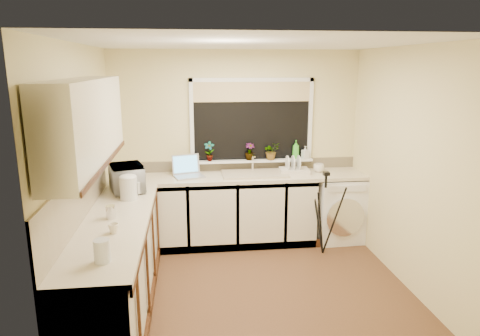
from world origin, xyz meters
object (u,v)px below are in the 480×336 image
kettle (129,188)px  microwave (127,178)px  tripod (324,213)px  plant_d (271,151)px  soap_bottle_clear (305,152)px  glass_jug (102,251)px  cup_back (319,168)px  washing_machine (337,208)px  laptop (188,171)px  plant_c (250,152)px  steel_jar (111,212)px  cup_left (114,228)px  dish_rack (294,171)px  soap_bottle_green (296,149)px  plant_a (209,151)px

kettle → microwave: bearing=99.4°
kettle → tripod: bearing=9.9°
plant_d → soap_bottle_clear: bearing=0.6°
glass_jug → plant_d: (1.69, 2.54, 0.18)m
soap_bottle_clear → cup_back: size_ratio=1.23×
soap_bottle_clear → washing_machine: bearing=-30.7°
glass_jug → soap_bottle_clear: bearing=49.9°
soap_bottle_clear → cup_back: 0.28m
tripod → glass_jug: 2.95m
laptop → microwave: bearing=-155.5°
tripod → glass_jug: bearing=-132.3°
kettle → plant_c: (1.42, 1.07, 0.14)m
washing_machine → soap_bottle_clear: soap_bottle_clear is taller
plant_c → cup_back: 0.92m
tripod → plant_c: size_ratio=4.68×
steel_jar → cup_left: steel_jar is taller
washing_machine → glass_jug: (-2.54, -2.32, 0.56)m
steel_jar → cup_left: 0.37m
washing_machine → dish_rack: size_ratio=2.29×
washing_machine → tripod: size_ratio=0.82×
soap_bottle_green → cup_left: (-2.04, -2.03, -0.23)m
microwave → soap_bottle_green: (2.09, 0.74, 0.13)m
dish_rack → cup_back: bearing=5.8°
steel_jar → microwave: (0.03, 0.92, 0.08)m
plant_a → cup_back: (1.41, -0.15, -0.22)m
plant_c → dish_rack: bearing=-16.5°
washing_machine → microwave: 2.72m
tripod → soap_bottle_clear: soap_bottle_clear is taller
microwave → soap_bottle_clear: soap_bottle_clear is taller
dish_rack → steel_jar: (-2.06, -1.48, 0.03)m
steel_jar → soap_bottle_clear: soap_bottle_clear is taller
plant_d → cup_back: 0.65m
tripod → microwave: (-2.29, -0.05, 0.53)m
washing_machine → steel_jar: bearing=-154.5°
kettle → cup_left: size_ratio=2.70×
glass_jug → microwave: microwave is taller
plant_d → soap_bottle_clear: 0.46m
microwave → soap_bottle_clear: size_ratio=3.01×
glass_jug → plant_a: bearing=70.9°
microwave → plant_d: 1.90m
dish_rack → glass_jug: size_ratio=2.20×
plant_a → plant_c: (0.53, 0.01, -0.02)m
steel_jar → plant_a: plant_a is taller
soap_bottle_green → cup_left: soap_bottle_green is taller
soap_bottle_green → plant_d: bearing=-174.9°
dish_rack → soap_bottle_green: 0.31m
laptop → cup_back: (1.69, 0.01, -0.02)m
kettle → soap_bottle_green: bearing=28.1°
plant_a → soap_bottle_green: (1.14, 0.03, -0.01)m
dish_rack → soap_bottle_clear: 0.32m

